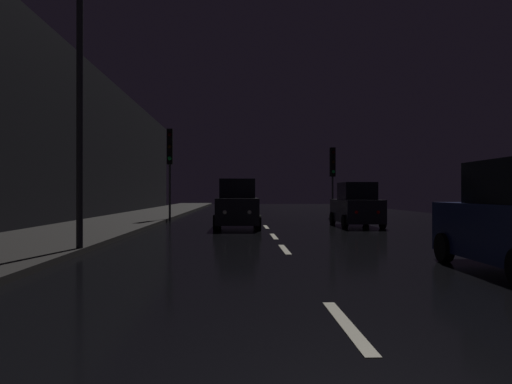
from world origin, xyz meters
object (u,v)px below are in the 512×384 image
at_px(traffic_light_far_left, 170,154).
at_px(traffic_light_far_right, 333,167).
at_px(streetlamp_overhead, 98,57).
at_px(car_approaching_headlights, 237,206).
at_px(car_parked_right_far, 356,206).

xyz_separation_m(traffic_light_far_left, traffic_light_far_right, (9.83, 5.31, -0.37)).
bearing_deg(streetlamp_overhead, car_approaching_headlights, 69.45).
height_order(traffic_light_far_right, car_parked_right_far, traffic_light_far_right).
bearing_deg(car_approaching_headlights, traffic_light_far_left, -144.10).
height_order(streetlamp_overhead, car_approaching_headlights, streetlamp_overhead).
distance_m(traffic_light_far_right, car_approaching_headlights, 12.26).
relative_size(traffic_light_far_left, streetlamp_overhead, 0.68).
bearing_deg(car_parked_right_far, traffic_light_far_right, -4.78).
xyz_separation_m(streetlamp_overhead, car_approaching_headlights, (3.38, 9.02, -3.87)).
distance_m(traffic_light_far_right, streetlamp_overhead, 21.65).
xyz_separation_m(traffic_light_far_right, car_approaching_headlights, (-6.20, -10.33, -2.27)).
bearing_deg(traffic_light_far_right, car_parked_right_far, -11.33).
xyz_separation_m(traffic_light_far_right, streetlamp_overhead, (-9.58, -19.35, 1.60)).
relative_size(streetlamp_overhead, car_parked_right_far, 1.85).
height_order(traffic_light_far_left, streetlamp_overhead, streetlamp_overhead).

